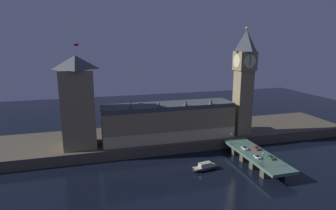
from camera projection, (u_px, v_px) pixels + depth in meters
The scene contains 15 objects.
ground_plane at pixel (202, 166), 140.51m from camera, with size 400.00×400.00×0.00m, color black.
embankment at pixel (178, 136), 176.53m from camera, with size 220.00×42.00×5.74m.
parliament_hall at pixel (169, 121), 162.40m from camera, with size 75.65×18.35×24.45m.
clock_tower at pixel (244, 79), 165.71m from camera, with size 10.94×11.05×63.49m.
victoria_tower at pixel (78, 102), 146.72m from camera, with size 16.93×16.93×54.50m.
bridge at pixel (256, 157), 142.17m from camera, with size 13.57×46.00×5.72m.
car_northbound_lead at pixel (245, 148), 146.80m from camera, with size 1.99×4.28×1.45m.
car_northbound_trail at pixel (257, 157), 135.77m from camera, with size 1.98×3.97×1.34m.
car_southbound_lead at pixel (271, 157), 135.20m from camera, with size 1.99×4.71×1.40m.
car_southbound_trail at pixel (257, 148), 146.69m from camera, with size 2.06×4.25×1.49m.
pedestrian_near_rail at pixel (261, 163), 128.14m from camera, with size 0.38×0.38×1.75m.
pedestrian_far_rail at pixel (231, 142), 154.62m from camera, with size 0.38×0.38×1.69m.
street_lamp_near at pixel (263, 158), 125.29m from camera, with size 1.34×0.60×6.98m.
street_lamp_far at pixel (231, 138), 153.03m from camera, with size 1.34×0.60×6.47m.
boat_upstream at pixel (205, 167), 135.95m from camera, with size 14.21×6.73×3.80m.
Camera 1 is at (-51.12, -121.06, 60.79)m, focal length 30.00 mm.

